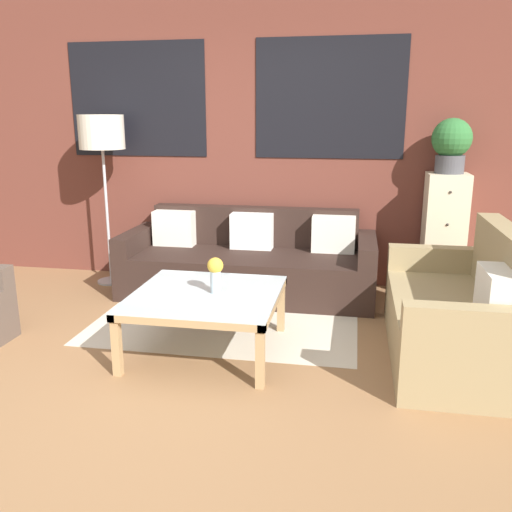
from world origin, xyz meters
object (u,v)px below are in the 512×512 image
at_px(flower_vase, 215,272).
at_px(floor_lamp, 102,137).
at_px(potted_plant, 451,143).
at_px(drawer_cabinet, 443,236).
at_px(couch_dark, 249,264).
at_px(settee_vintage, 459,316).
at_px(coffee_table, 206,301).

bearing_deg(flower_vase, floor_lamp, 135.85).
height_order(potted_plant, flower_vase, potted_plant).
xyz_separation_m(drawer_cabinet, flower_vase, (-1.74, -1.58, 0.02)).
distance_m(couch_dark, floor_lamp, 1.86).
distance_m(drawer_cabinet, flower_vase, 2.35).
relative_size(couch_dark, potted_plant, 4.86).
height_order(settee_vintage, drawer_cabinet, drawer_cabinet).
distance_m(couch_dark, settee_vintage, 2.06).
distance_m(couch_dark, coffee_table, 1.37).
bearing_deg(coffee_table, potted_plant, 41.34).
bearing_deg(couch_dark, flower_vase, -88.73).
distance_m(coffee_table, drawer_cabinet, 2.42).
xyz_separation_m(coffee_table, potted_plant, (1.81, 1.59, 1.03)).
xyz_separation_m(couch_dark, potted_plant, (1.77, 0.23, 1.13)).
height_order(coffee_table, potted_plant, potted_plant).
distance_m(coffee_table, potted_plant, 2.62).
bearing_deg(drawer_cabinet, floor_lamp, -177.35).
height_order(settee_vintage, floor_lamp, floor_lamp).
bearing_deg(flower_vase, couch_dark, 91.27).
bearing_deg(settee_vintage, floor_lamp, 158.55).
bearing_deg(coffee_table, drawer_cabinet, 41.34).
bearing_deg(couch_dark, drawer_cabinet, 7.39).
xyz_separation_m(settee_vintage, drawer_cabinet, (0.07, 1.39, 0.26)).
xyz_separation_m(couch_dark, settee_vintage, (1.71, -1.16, 0.03)).
relative_size(settee_vintage, floor_lamp, 0.96).
distance_m(coffee_table, flower_vase, 0.22).
relative_size(couch_dark, coffee_table, 2.30).
bearing_deg(settee_vintage, potted_plant, 87.15).
height_order(floor_lamp, potted_plant, floor_lamp).
bearing_deg(couch_dark, settee_vintage, -34.16).
relative_size(couch_dark, drawer_cabinet, 2.04).
height_order(drawer_cabinet, potted_plant, potted_plant).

